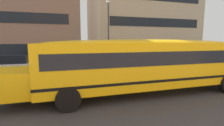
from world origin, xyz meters
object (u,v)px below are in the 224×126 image
at_px(school_bus, 144,62).
at_px(parked_car_grey_near_corner, 222,58).
at_px(street_lamp, 108,26).
at_px(parked_car_white_under_tree, 15,65).

distance_m(school_bus, parked_car_grey_near_corner, 15.42).
height_order(parked_car_grey_near_corner, street_lamp, street_lamp).
relative_size(school_bus, street_lamp, 1.88).
xyz_separation_m(parked_car_white_under_tree, parked_car_grey_near_corner, (21.63, -0.25, 0.00)).
distance_m(school_bus, parked_car_white_under_tree, 10.70).
relative_size(parked_car_white_under_tree, street_lamp, 0.58).
bearing_deg(street_lamp, school_bus, -93.12).
xyz_separation_m(school_bus, street_lamp, (0.49, 8.96, 2.62)).
distance_m(parked_car_grey_near_corner, street_lamp, 13.85).
bearing_deg(parked_car_grey_near_corner, parked_car_white_under_tree, 179.28).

